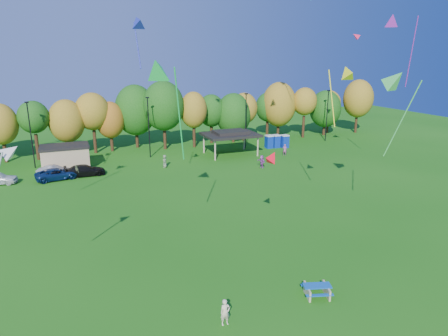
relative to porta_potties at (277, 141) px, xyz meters
name	(u,v)px	position (x,y,z in m)	size (l,w,h in m)	color
ground	(256,309)	(-23.04, -38.48, -1.10)	(160.00, 160.00, 0.00)	#19600F
tree_line	(122,115)	(-24.07, 7.04, 4.82)	(93.57, 10.55, 11.15)	black
lamp_posts	(149,125)	(-21.04, 1.52, 3.80)	(64.50, 0.25, 9.09)	black
utility_building	(65,157)	(-33.04, -0.48, 0.54)	(6.30, 4.30, 3.25)	tan
pavilion	(230,134)	(-9.04, -1.48, 2.13)	(8.20, 6.20, 3.77)	tan
porta_potties	(277,141)	(0.00, 0.00, 0.00)	(3.75, 1.83, 2.18)	#0B2C9B
picnic_table	(317,290)	(-18.79, -38.72, -0.65)	(2.12, 1.92, 0.77)	tan
kite_flyer	(225,312)	(-25.35, -39.14, -0.30)	(0.58, 0.38, 1.60)	beige
car_b	(54,171)	(-34.54, -3.66, -0.41)	(1.45, 4.16, 1.37)	#96969B
car_c	(57,174)	(-34.20, -5.37, -0.38)	(2.37, 5.13, 1.43)	navy
car_d	(85,170)	(-30.87, -5.05, -0.37)	(2.04, 5.01, 1.46)	black
far_person_0	(262,162)	(-8.05, -10.20, -0.20)	(1.66, 0.53, 1.79)	#A344A4
far_person_2	(165,161)	(-20.38, -5.00, -0.21)	(0.87, 0.56, 1.78)	#697D55
far_person_3	(77,172)	(-31.89, -5.74, -0.25)	(1.00, 0.42, 1.70)	#5D6B41
far_person_5	(285,150)	(-1.53, -5.28, -0.19)	(0.66, 0.43, 1.82)	#A14B7D
kite_2	(158,69)	(-26.41, -29.41, 12.98)	(2.89, 4.51, 7.68)	green
kite_6	(356,36)	(4.09, -12.68, 16.33)	(1.52, 1.38, 1.25)	#F71D45
kite_8	(395,80)	(-6.08, -30.55, 11.82)	(2.67, 4.66, 7.71)	green
kite_9	(138,22)	(-26.49, -23.44, 16.43)	(1.33, 2.78, 4.51)	#1C259D
kite_10	(11,152)	(-35.47, -34.84, 9.07)	(2.12, 1.17, 3.38)	#B0B0B0
kite_12	(272,157)	(-18.80, -32.26, 6.66)	(1.54, 1.31, 1.30)	#FC0E1F
kite_13	(347,73)	(-11.09, -30.35, 12.52)	(1.48, 3.31, 5.45)	yellow
kite_15	(392,20)	(2.20, -20.84, 17.63)	(3.65, 4.41, 8.45)	#C025C8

